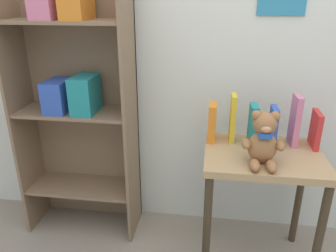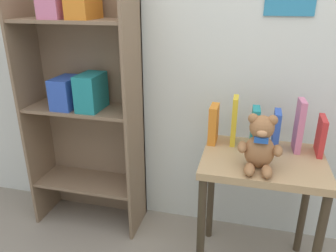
{
  "view_description": "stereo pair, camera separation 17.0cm",
  "coord_description": "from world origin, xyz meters",
  "px_view_note": "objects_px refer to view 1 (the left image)",
  "views": [
    {
      "loc": [
        -0.05,
        -0.63,
        1.41
      ],
      "look_at": [
        -0.27,
        0.93,
        0.78
      ],
      "focal_mm": 35.0,
      "sensor_mm": 36.0,
      "label": 1
    },
    {
      "loc": [
        0.12,
        -0.6,
        1.41
      ],
      "look_at": [
        -0.27,
        0.93,
        0.78
      ],
      "focal_mm": 35.0,
      "sensor_mm": 36.0,
      "label": 2
    }
  ],
  "objects_px": {
    "bookshelf_side": "(76,92)",
    "book_standing_blue": "(273,126)",
    "book_standing_teal": "(253,124)",
    "book_standing_yellow": "(233,118)",
    "book_standing_orange": "(212,122)",
    "teddy_bear": "(263,140)",
    "book_standing_pink": "(295,121)",
    "book_standing_red": "(316,129)",
    "display_table": "(261,174)"
  },
  "relations": [
    {
      "from": "book_standing_blue",
      "to": "book_standing_red",
      "type": "xyz_separation_m",
      "value": [
        0.21,
        -0.01,
        -0.01
      ]
    },
    {
      "from": "book_standing_orange",
      "to": "book_standing_pink",
      "type": "bearing_deg",
      "value": 1.17
    },
    {
      "from": "bookshelf_side",
      "to": "book_standing_teal",
      "type": "bearing_deg",
      "value": -6.03
    },
    {
      "from": "book_standing_blue",
      "to": "book_standing_teal",
      "type": "bearing_deg",
      "value": -170.77
    },
    {
      "from": "teddy_bear",
      "to": "book_standing_pink",
      "type": "bearing_deg",
      "value": 52.0
    },
    {
      "from": "book_standing_teal",
      "to": "book_standing_red",
      "type": "distance_m",
      "value": 0.31
    },
    {
      "from": "display_table",
      "to": "book_standing_orange",
      "type": "xyz_separation_m",
      "value": [
        -0.26,
        0.13,
        0.22
      ]
    },
    {
      "from": "bookshelf_side",
      "to": "display_table",
      "type": "bearing_deg",
      "value": -11.79
    },
    {
      "from": "display_table",
      "to": "book_standing_blue",
      "type": "xyz_separation_m",
      "value": [
        0.05,
        0.13,
        0.22
      ]
    },
    {
      "from": "book_standing_yellow",
      "to": "book_standing_pink",
      "type": "bearing_deg",
      "value": -2.05
    },
    {
      "from": "bookshelf_side",
      "to": "book_standing_blue",
      "type": "relative_size",
      "value": 7.91
    },
    {
      "from": "bookshelf_side",
      "to": "teddy_bear",
      "type": "xyz_separation_m",
      "value": [
        1.02,
        -0.33,
        -0.1
      ]
    },
    {
      "from": "teddy_bear",
      "to": "bookshelf_side",
      "type": "bearing_deg",
      "value": 162.15
    },
    {
      "from": "teddy_bear",
      "to": "book_standing_blue",
      "type": "distance_m",
      "value": 0.25
    },
    {
      "from": "book_standing_yellow",
      "to": "book_standing_teal",
      "type": "bearing_deg",
      "value": -12.06
    },
    {
      "from": "book_standing_orange",
      "to": "teddy_bear",
      "type": "bearing_deg",
      "value": -44.43
    },
    {
      "from": "book_standing_teal",
      "to": "book_standing_red",
      "type": "height_order",
      "value": "book_standing_teal"
    },
    {
      "from": "book_standing_yellow",
      "to": "book_standing_red",
      "type": "height_order",
      "value": "book_standing_yellow"
    },
    {
      "from": "book_standing_red",
      "to": "book_standing_blue",
      "type": "bearing_deg",
      "value": -179.69
    },
    {
      "from": "book_standing_orange",
      "to": "book_standing_teal",
      "type": "distance_m",
      "value": 0.21
    },
    {
      "from": "display_table",
      "to": "book_standing_orange",
      "type": "height_order",
      "value": "book_standing_orange"
    },
    {
      "from": "teddy_bear",
      "to": "book_standing_teal",
      "type": "xyz_separation_m",
      "value": [
        -0.02,
        0.22,
        -0.01
      ]
    },
    {
      "from": "book_standing_yellow",
      "to": "book_standing_teal",
      "type": "height_order",
      "value": "book_standing_yellow"
    },
    {
      "from": "teddy_bear",
      "to": "book_standing_red",
      "type": "xyz_separation_m",
      "value": [
        0.29,
        0.23,
        -0.02
      ]
    },
    {
      "from": "book_standing_red",
      "to": "book_standing_orange",
      "type": "bearing_deg",
      "value": -178.46
    },
    {
      "from": "book_standing_teal",
      "to": "book_standing_yellow",
      "type": "bearing_deg",
      "value": 167.04
    },
    {
      "from": "book_standing_blue",
      "to": "book_standing_pink",
      "type": "xyz_separation_m",
      "value": [
        0.1,
        0.0,
        0.03
      ]
    },
    {
      "from": "book_standing_yellow",
      "to": "bookshelf_side",
      "type": "bearing_deg",
      "value": 173.61
    },
    {
      "from": "book_standing_yellow",
      "to": "book_standing_red",
      "type": "bearing_deg",
      "value": -2.88
    },
    {
      "from": "book_standing_teal",
      "to": "book_standing_pink",
      "type": "height_order",
      "value": "book_standing_pink"
    },
    {
      "from": "teddy_bear",
      "to": "book_standing_pink",
      "type": "height_order",
      "value": "book_standing_pink"
    },
    {
      "from": "book_standing_pink",
      "to": "book_standing_red",
      "type": "relative_size",
      "value": 1.42
    },
    {
      "from": "book_standing_orange",
      "to": "book_standing_teal",
      "type": "height_order",
      "value": "book_standing_teal"
    },
    {
      "from": "book_standing_teal",
      "to": "book_standing_red",
      "type": "bearing_deg",
      "value": -0.67
    },
    {
      "from": "book_standing_yellow",
      "to": "book_standing_pink",
      "type": "xyz_separation_m",
      "value": [
        0.31,
        -0.01,
        0.0
      ]
    },
    {
      "from": "book_standing_teal",
      "to": "book_standing_orange",
      "type": "bearing_deg",
      "value": 173.98
    },
    {
      "from": "book_standing_blue",
      "to": "book_standing_pink",
      "type": "bearing_deg",
      "value": 1.4
    },
    {
      "from": "display_table",
      "to": "book_standing_orange",
      "type": "relative_size",
      "value": 3.35
    },
    {
      "from": "bookshelf_side",
      "to": "teddy_bear",
      "type": "distance_m",
      "value": 1.08
    },
    {
      "from": "teddy_bear",
      "to": "book_standing_red",
      "type": "distance_m",
      "value": 0.37
    },
    {
      "from": "display_table",
      "to": "book_standing_teal",
      "type": "distance_m",
      "value": 0.26
    },
    {
      "from": "display_table",
      "to": "bookshelf_side",
      "type": "bearing_deg",
      "value": 168.21
    },
    {
      "from": "book_standing_orange",
      "to": "book_standing_yellow",
      "type": "relative_size",
      "value": 0.79
    },
    {
      "from": "bookshelf_side",
      "to": "book_standing_blue",
      "type": "bearing_deg",
      "value": -4.71
    },
    {
      "from": "bookshelf_side",
      "to": "book_standing_orange",
      "type": "relative_size",
      "value": 7.72
    },
    {
      "from": "teddy_bear",
      "to": "book_standing_yellow",
      "type": "height_order",
      "value": "same"
    },
    {
      "from": "display_table",
      "to": "book_standing_yellow",
      "type": "height_order",
      "value": "book_standing_yellow"
    },
    {
      "from": "teddy_bear",
      "to": "book_standing_yellow",
      "type": "xyz_separation_m",
      "value": [
        -0.13,
        0.24,
        0.01
      ]
    },
    {
      "from": "book_standing_teal",
      "to": "book_standing_red",
      "type": "relative_size",
      "value": 1.13
    },
    {
      "from": "book_standing_blue",
      "to": "book_standing_pink",
      "type": "distance_m",
      "value": 0.11
    }
  ]
}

